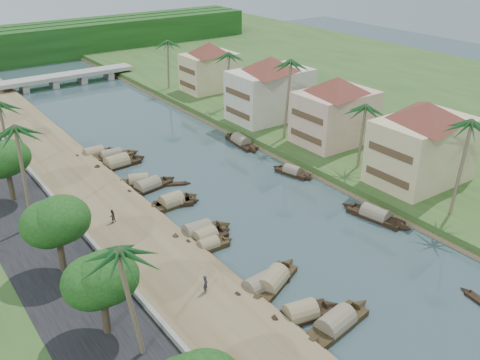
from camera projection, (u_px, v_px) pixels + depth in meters
ground at (291, 226)px, 59.39m from camera, size 220.00×220.00×0.00m
left_bank at (86, 194)px, 65.53m from camera, size 10.00×180.00×0.80m
right_bank at (301, 134)px, 83.81m from camera, size 16.00×180.00×1.20m
road at (14, 212)px, 60.94m from camera, size 8.00×180.00×1.40m
retaining_wall at (51, 196)px, 62.92m from camera, size 0.40×180.00×1.10m
far_right_fill at (445, 95)px, 103.23m from camera, size 60.00×220.00×1.15m
treeline at (27, 44)px, 131.19m from camera, size 120.00×14.00×8.00m
bridge at (68, 77)px, 111.59m from camera, size 28.00×4.00×2.40m
building_near at (423, 142)px, 65.15m from camera, size 14.85×14.85×10.20m
building_mid at (335, 109)px, 77.54m from camera, size 14.11×14.11×9.70m
building_far at (270, 87)px, 87.20m from camera, size 15.59×15.59×10.20m
building_distant at (209, 66)px, 102.64m from camera, size 12.62×12.62×9.20m
sampan_0 at (335, 324)px, 44.08m from camera, size 9.63×3.38×2.45m
sampan_1 at (301, 314)px, 45.23m from camera, size 8.05×3.45×2.32m
sampan_2 at (272, 283)px, 49.25m from camera, size 9.32×5.67×2.44m
sampan_3 at (260, 286)px, 48.75m from camera, size 8.38×2.29×2.23m
sampan_4 at (209, 246)px, 54.89m from camera, size 6.14×1.66×1.80m
sampan_5 at (205, 238)px, 56.33m from camera, size 6.90×2.10×2.19m
sampan_6 at (198, 232)px, 57.31m from camera, size 8.47×2.58×2.46m
sampan_7 at (173, 203)px, 63.57m from camera, size 6.59×3.61×1.81m
sampan_8 at (171, 203)px, 63.49m from camera, size 7.83×2.39×2.37m
sampan_9 at (148, 187)px, 67.37m from camera, size 9.05×3.18×2.24m
sampan_10 at (139, 181)px, 68.87m from camera, size 7.34×4.30×2.05m
sampan_11 at (117, 164)px, 73.88m from camera, size 9.26×2.68×2.57m
sampan_12 at (111, 156)px, 76.45m from camera, size 8.56×2.30×2.04m
sampan_13 at (94, 154)px, 77.06m from camera, size 7.94×1.92×2.18m
sampan_14 at (375, 216)px, 60.68m from camera, size 3.41×9.32×2.22m
sampan_15 at (293, 172)px, 71.48m from camera, size 3.02×6.84×1.85m
sampan_16 at (241, 142)px, 81.42m from camera, size 2.55×9.39×2.25m
canoe_1 at (207, 249)px, 55.03m from camera, size 4.64×2.13×0.75m
canoe_2 at (172, 184)px, 68.72m from camera, size 4.85×2.81×0.73m
palm_0 at (468, 125)px, 55.17m from camera, size 3.20×3.20×12.17m
palm_1 at (364, 108)px, 67.63m from camera, size 3.20×3.20×9.86m
palm_2 at (288, 64)px, 76.06m from camera, size 3.20×3.20×13.08m
palm_3 at (225, 56)px, 90.31m from camera, size 3.20×3.20×10.90m
palm_4 at (129, 250)px, 35.74m from camera, size 3.20×3.20×10.90m
palm_5 at (14, 131)px, 51.92m from camera, size 3.20×3.20×12.61m
palm_7 at (166, 43)px, 101.89m from camera, size 3.20×3.20×10.65m
tree_1 at (101, 280)px, 39.79m from camera, size 4.82×4.82×6.95m
tree_2 at (56, 222)px, 47.09m from camera, size 5.12×5.12×7.34m
tree_3 at (5, 160)px, 59.87m from camera, size 4.74×4.74×7.12m
tree_6 at (287, 78)px, 90.96m from camera, size 4.51×4.51×7.56m
person_near at (206, 284)px, 47.01m from camera, size 0.71×0.75×1.72m
person_far at (112, 216)px, 58.23m from camera, size 0.87×0.77×1.51m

